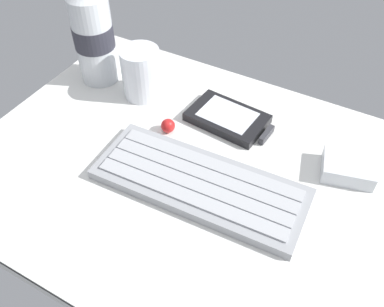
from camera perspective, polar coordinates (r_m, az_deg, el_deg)
ground_plane at (r=60.16cm, az=-0.11°, el=-2.78°), size 64.00×48.00×2.80cm
keyboard at (r=56.70cm, az=1.06°, el=-4.05°), size 29.46×12.27×1.70cm
handheld_device at (r=66.25cm, az=5.35°, el=4.69°), size 13.27×8.66×1.50cm
juice_cup at (r=70.29cm, az=-6.92°, el=10.62°), size 6.40×6.40×8.50cm
water_bottle at (r=72.89cm, az=-13.37°, el=15.85°), size 6.73×6.73×20.80cm
charger_block at (r=61.92cm, az=20.52°, el=-1.82°), size 8.16×7.15×2.40cm
trackball_mouse at (r=64.37cm, az=-3.30°, el=3.81°), size 2.20×2.20×2.20cm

